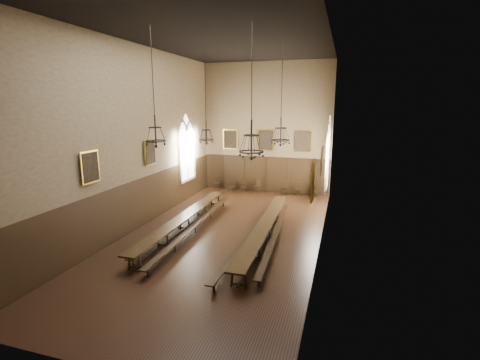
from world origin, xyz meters
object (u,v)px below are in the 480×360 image
at_px(chair_2, 244,188).
at_px(chandelier_front_right, 251,144).
at_px(table_left, 185,223).
at_px(chair_0, 218,185).
at_px(chair_5, 284,191).
at_px(bench_right_inner, 254,234).
at_px(chandelier_back_left, 206,133).
at_px(chandelier_back_right, 281,134).
at_px(chair_6, 298,191).
at_px(bench_left_outer, 178,224).
at_px(bench_left_inner, 195,227).
at_px(bench_right_outer, 275,235).
at_px(chair_7, 314,193).
at_px(table_right, 265,231).
at_px(chair_1, 232,187).
at_px(chandelier_front_left, 156,133).
at_px(chair_3, 257,189).

relative_size(chair_2, chandelier_front_right, 0.18).
relative_size(table_left, chair_0, 10.21).
bearing_deg(chair_0, chair_5, 1.49).
distance_m(chair_5, chandelier_front_right, 11.77).
relative_size(bench_right_inner, chandelier_back_left, 2.16).
distance_m(chair_0, chandelier_back_right, 9.59).
bearing_deg(chair_6, bench_left_outer, -122.35).
xyz_separation_m(bench_left_outer, chandelier_front_right, (4.45, -2.51, 4.44)).
xyz_separation_m(bench_left_inner, chandelier_back_right, (3.65, 2.42, 4.42)).
distance_m(bench_left_outer, chandelier_front_right, 6.77).
xyz_separation_m(bench_right_outer, chandelier_back_right, (-0.27, 2.24, 4.44)).
xyz_separation_m(bench_left_inner, chair_7, (4.91, 8.62, -0.02)).
height_order(table_right, bench_right_outer, table_right).
bearing_deg(bench_right_inner, chair_5, 90.62).
xyz_separation_m(table_right, chandelier_back_right, (0.22, 2.22, 4.31)).
relative_size(chair_1, chair_7, 1.03).
bearing_deg(table_left, chandelier_back_left, 80.15).
bearing_deg(bench_left_outer, chair_2, 82.93).
relative_size(bench_left_outer, chandelier_front_right, 1.95).
height_order(bench_left_outer, chandelier_front_right, chandelier_front_right).
bearing_deg(bench_right_outer, chair_5, 97.11).
distance_m(bench_left_inner, chair_1, 8.70).
height_order(bench_right_outer, chandelier_back_left, chandelier_back_left).
distance_m(bench_left_outer, chair_5, 9.26).
relative_size(table_left, bench_right_outer, 1.07).
height_order(bench_left_outer, bench_right_inner, bench_right_inner).
height_order(table_left, bench_left_inner, table_left).
relative_size(bench_left_outer, chair_7, 10.68).
bearing_deg(chair_6, bench_right_outer, -91.43).
bearing_deg(bench_right_inner, chair_0, 119.88).
relative_size(bench_left_inner, chair_1, 11.23).
bearing_deg(chair_5, chair_6, 0.21).
height_order(chair_2, chair_7, chair_7).
bearing_deg(chandelier_front_left, table_right, 38.31).
bearing_deg(chair_2, chandelier_back_right, -59.99).
relative_size(table_right, bench_right_inner, 0.97).
xyz_separation_m(chair_5, chair_7, (2.04, -0.05, -0.00)).
height_order(bench_left_inner, chair_6, chair_6).
bearing_deg(chair_7, chandelier_front_left, -129.46).
bearing_deg(bench_left_outer, bench_right_inner, -5.44).
xyz_separation_m(chair_3, chandelier_back_right, (2.70, -6.23, 4.43)).
xyz_separation_m(bench_left_inner, chandelier_front_right, (3.39, -2.22, 4.41)).
bearing_deg(bench_right_inner, bench_left_outer, 174.56).
bearing_deg(chandelier_front_left, chandelier_back_right, 52.55).
bearing_deg(chair_0, chair_6, 1.45).
bearing_deg(chair_3, bench_right_inner, -57.63).
bearing_deg(chair_1, bench_left_inner, -77.05).
distance_m(chair_7, chandelier_back_right, 7.73).
bearing_deg(bench_right_outer, table_right, 178.00).
xyz_separation_m(bench_left_outer, chandelier_back_left, (0.78, 2.02, 4.41)).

